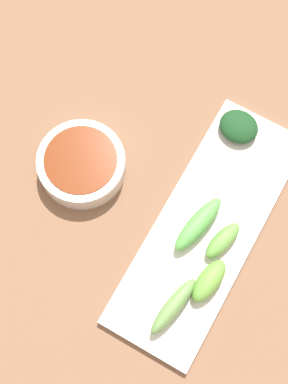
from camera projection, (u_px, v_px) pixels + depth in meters
The scene contains 8 objects.
tabletop at pixel (142, 210), 0.86m from camera, with size 2.10×2.10×0.02m, color brown.
sauce_bowl at pixel (82, 164), 0.85m from camera, with size 0.13×0.13×0.04m.
serving_plate at pixel (207, 228), 0.84m from camera, with size 0.14×0.39×0.01m, color silver.
broccoli_stalk_0 at pixel (209, 281), 0.79m from camera, with size 0.03×0.07×0.03m, color #6DAD42.
broccoli_stalk_1 at pixel (223, 240), 0.81m from camera, with size 0.03×0.07×0.03m, color #6DB24A.
broccoli_stalk_2 at pixel (198, 224), 0.82m from camera, with size 0.03×0.10×0.03m, color #60B853.
broccoli_stalk_3 at pixel (173, 306), 0.78m from camera, with size 0.02×0.09×0.03m, color #73A655.
broccoli_leafy_4 at pixel (239, 127), 0.87m from camera, with size 0.06×0.05×0.02m, color #194520.
Camera 1 is at (0.12, -0.21, 0.84)m, focal length 54.31 mm.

